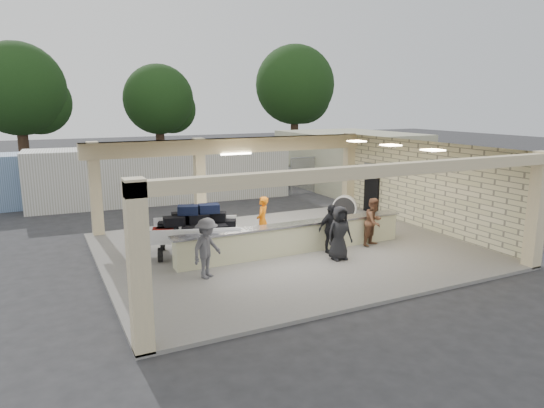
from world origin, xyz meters
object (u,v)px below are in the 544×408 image
car_white_b (327,166)px  baggage_handler (262,221)px  luggage_cart (195,227)px  baggage_counter (295,238)px  passenger_d (339,233)px  passenger_b (330,229)px  passenger_c (207,248)px  car_white_a (292,169)px  drum_fan (345,208)px  container_white (163,174)px  passenger_a (374,222)px  car_dark (239,170)px

car_white_b → baggage_handler: bearing=156.3°
luggage_cart → baggage_handler: 2.38m
baggage_counter → passenger_d: passenger_d is taller
passenger_b → passenger_c: (-4.36, -0.46, 0.05)m
passenger_d → car_white_a: bearing=70.0°
baggage_handler → baggage_counter: bearing=66.8°
drum_fan → passenger_b: bearing=-87.0°
luggage_cart → drum_fan: bearing=29.3°
passenger_d → passenger_b: bearing=82.8°
baggage_handler → passenger_c: passenger_c is taller
baggage_handler → container_white: 9.74m
luggage_cart → car_white_a: (10.12, 12.06, -0.19)m
passenger_a → passenger_d: bearing=-179.8°
car_white_b → passenger_b: bearing=164.1°
container_white → passenger_d: bearing=-74.6°
baggage_counter → baggage_handler: (-0.59, 1.21, 0.37)m
car_white_b → car_dark: car_dark is taller
luggage_cart → car_dark: size_ratio=0.73×
luggage_cart → passenger_c: (-0.36, -2.27, -0.02)m
baggage_counter → passenger_d: bearing=-54.4°
car_dark → container_white: (-5.91, -4.38, 0.66)m
drum_fan → baggage_handler: (-4.46, -1.54, 0.26)m
passenger_b → car_white_b: bearing=49.3°
passenger_c → passenger_b: bearing=-28.4°
passenger_a → passenger_b: size_ratio=1.03×
drum_fan → car_dark: (0.44, 12.52, 0.03)m
car_dark → container_white: bearing=135.2°
baggage_handler → car_white_a: baggage_handler is taller
baggage_counter → luggage_cart: (-2.97, 1.28, 0.40)m
luggage_cart → passenger_a: bearing=0.1°
passenger_b → container_white: (-2.64, 11.43, 0.48)m
passenger_d → passenger_a: bearing=24.8°
passenger_a → passenger_b: (-1.78, -0.03, -0.02)m
container_white → car_white_a: bearing=19.4°
car_dark → drum_fan: bearing=-173.3°
baggage_counter → drum_fan: (3.86, 2.75, 0.11)m
passenger_b → car_white_b: size_ratio=0.36×
car_white_a → passenger_c: bearing=148.9°
drum_fan → passenger_a: (-1.06, -3.25, 0.24)m
baggage_counter → car_white_b: 17.66m
passenger_a → car_dark: passenger_a is taller
luggage_cart → baggage_counter: bearing=-6.1°
drum_fan → luggage_cart: bearing=-124.1°
passenger_c → passenger_d: 4.24m
passenger_a → car_white_a: bearing=51.2°
passenger_b → car_white_a: bearing=57.7°
passenger_d → car_white_a: passenger_d is taller
passenger_a → car_white_b: bearing=41.6°
passenger_b → car_white_a: passenger_b is taller
drum_fan → passenger_c: 8.11m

